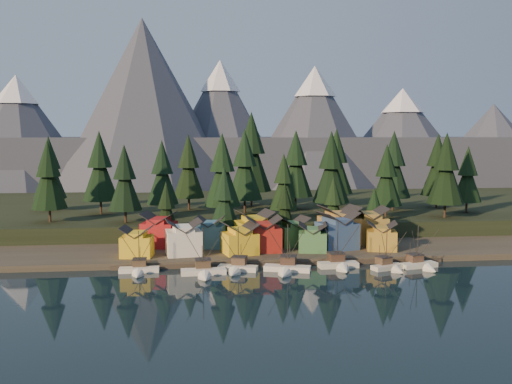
{
  "coord_description": "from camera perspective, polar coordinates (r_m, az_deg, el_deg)",
  "views": [
    {
      "loc": [
        -20.89,
        -117.41,
        31.13
      ],
      "look_at": [
        -4.26,
        30.0,
        16.32
      ],
      "focal_mm": 40.0,
      "sensor_mm": 36.0,
      "label": 1
    }
  ],
  "objects": [
    {
      "name": "tree_shore_3",
      "position": [
        163.6,
        7.73,
        -1.33
      ],
      "size": [
        7.66,
        7.66,
        17.85
      ],
      "color": "#332319",
      "rests_on": "shore_strip"
    },
    {
      "name": "tree_hill_14",
      "position": [
        207.86,
        17.69,
        2.39
      ],
      "size": [
        11.06,
        11.06,
        25.78
      ],
      "color": "#332319",
      "rests_on": "hillside"
    },
    {
      "name": "house_back_3",
      "position": [
        153.55,
        3.72,
        -3.88
      ],
      "size": [
        9.1,
        8.48,
        7.82
      ],
      "rotation": [
        0.0,
        0.0,
        0.24
      ],
      "color": "#3F6C3A",
      "rests_on": "shore_strip"
    },
    {
      "name": "tree_hill_13",
      "position": [
        182.74,
        18.47,
        1.99
      ],
      "size": [
        11.19,
        11.19,
        26.06
      ],
      "color": "#332319",
      "rests_on": "hillside"
    },
    {
      "name": "tree_hill_6",
      "position": [
        183.48,
        -1.15,
        2.49
      ],
      "size": [
        11.65,
        11.65,
        27.15
      ],
      "color": "#332319",
      "rests_on": "hillside"
    },
    {
      "name": "tree_shore_0",
      "position": [
        158.88,
        -8.95,
        -1.71
      ],
      "size": [
        7.34,
        7.34,
        17.1
      ],
      "color": "#332319",
      "rests_on": "shore_strip"
    },
    {
      "name": "boat_2",
      "position": [
        131.33,
        -1.93,
        -7.03
      ],
      "size": [
        9.77,
        10.3,
        11.33
      ],
      "rotation": [
        0.0,
        0.0,
        -0.3
      ],
      "color": "silver",
      "rests_on": "ground"
    },
    {
      "name": "tree_hill_4",
      "position": [
        192.74,
        -6.76,
        2.34
      ],
      "size": [
        10.96,
        10.96,
        25.52
      ],
      "color": "#332319",
      "rests_on": "hillside"
    },
    {
      "name": "house_front_6",
      "position": [
        151.34,
        12.43,
        -4.23
      ],
      "size": [
        8.79,
        8.49,
        7.37
      ],
      "rotation": [
        0.0,
        0.0,
        -0.24
      ],
      "color": "#AD852C",
      "rests_on": "shore_strip"
    },
    {
      "name": "tree_hill_15",
      "position": [
        200.62,
        -0.46,
        3.74
      ],
      "size": [
        14.33,
        14.33,
        33.37
      ],
      "color": "#332319",
      "rests_on": "hillside"
    },
    {
      "name": "tree_hill_9",
      "position": [
        177.99,
        7.53,
        2.23
      ],
      "size": [
        11.38,
        11.38,
        26.51
      ],
      "color": "#332319",
      "rests_on": "hillside"
    },
    {
      "name": "boat_1",
      "position": [
        128.22,
        -5.25,
        -7.35
      ],
      "size": [
        10.45,
        11.31,
        11.81
      ],
      "rotation": [
        0.0,
        0.0,
        0.05
      ],
      "color": "silver",
      "rests_on": "ground"
    },
    {
      "name": "tree_hill_10",
      "position": [
        204.12,
        8.02,
        2.82
      ],
      "size": [
        11.82,
        11.82,
        27.54
      ],
      "color": "#332319",
      "rests_on": "hillside"
    },
    {
      "name": "tree_shore_2",
      "position": [
        160.87,
        2.88,
        -1.71
      ],
      "size": [
        7.0,
        7.0,
        16.32
      ],
      "color": "#332319",
      "rests_on": "shore_strip"
    },
    {
      "name": "boat_6",
      "position": [
        139.95,
        16.22,
        -6.48
      ],
      "size": [
        9.6,
        10.11,
        11.08
      ],
      "rotation": [
        0.0,
        0.0,
        0.24
      ],
      "color": "silver",
      "rests_on": "ground"
    },
    {
      "name": "tree_hill_16",
      "position": [
        201.34,
        -19.97,
        2.09
      ],
      "size": [
        10.73,
        10.73,
        24.98
      ],
      "color": "#332319",
      "rests_on": "hillside"
    },
    {
      "name": "house_back_5",
      "position": [
        159.86,
        11.29,
        -3.18
      ],
      "size": [
        9.51,
        9.61,
        10.02
      ],
      "rotation": [
        0.0,
        0.0,
        -0.07
      ],
      "color": "olive",
      "rests_on": "shore_strip"
    },
    {
      "name": "tree_hill_0",
      "position": [
        174.76,
        -20.03,
        1.35
      ],
      "size": [
        10.15,
        10.15,
        23.64
      ],
      "color": "#332319",
      "rests_on": "hillside"
    },
    {
      "name": "tree_hill_11",
      "position": [
        177.93,
        12.91,
        1.42
      ],
      "size": [
        9.65,
        9.65,
        22.49
      ],
      "color": "#332319",
      "rests_on": "hillside"
    },
    {
      "name": "boat_3",
      "position": [
        130.88,
        3.07,
        -7.07
      ],
      "size": [
        11.36,
        11.81,
        12.01
      ],
      "rotation": [
        0.0,
        0.0,
        -0.3
      ],
      "color": "silver",
      "rests_on": "ground"
    },
    {
      "name": "house_back_0",
      "position": [
        153.95,
        -9.67,
        -3.65
      ],
      "size": [
        10.04,
        9.78,
        9.23
      ],
      "rotation": [
        0.0,
        0.0,
        -0.22
      ],
      "color": "#A3191C",
      "rests_on": "shore_strip"
    },
    {
      "name": "house_front_1",
      "position": [
        142.94,
        -7.25,
        -4.44
      ],
      "size": [
        9.46,
        9.17,
        8.71
      ],
      "rotation": [
        0.0,
        0.0,
        0.14
      ],
      "color": "white",
      "rests_on": "shore_strip"
    },
    {
      "name": "boat_0",
      "position": [
        132.53,
        -11.66,
        -7.12
      ],
      "size": [
        9.26,
        10.08,
        10.57
      ],
      "rotation": [
        0.0,
        0.0,
        0.01
      ],
      "color": "white",
      "rests_on": "ground"
    },
    {
      "name": "house_back_4",
      "position": [
        156.23,
        8.31,
        -3.23
      ],
      "size": [
        10.6,
        10.25,
        10.53
      ],
      "rotation": [
        0.0,
        0.0,
        0.11
      ],
      "color": "#B0853E",
      "rests_on": "shore_strip"
    },
    {
      "name": "house_front_2",
      "position": [
        143.16,
        -1.62,
        -4.58
      ],
      "size": [
        9.49,
        9.54,
        7.77
      ],
      "rotation": [
        0.0,
        0.0,
        0.22
      ],
      "color": "yellow",
      "rests_on": "shore_strip"
    },
    {
      "name": "house_front_4",
      "position": [
        147.09,
        5.67,
        -4.44
      ],
      "size": [
        8.33,
        8.78,
        7.22
      ],
      "rotation": [
        0.0,
        0.0,
        -0.19
      ],
      "color": "#407742",
      "rests_on": "shore_strip"
    },
    {
      "name": "tree_hill_17",
      "position": [
        197.1,
        20.4,
        1.48
      ],
      "size": [
        9.31,
        9.31,
        21.69
      ],
      "color": "#332319",
      "rests_on": "hillside"
    },
    {
      "name": "tree_hill_1",
      "position": [
        187.98,
        -15.35,
        2.28
      ],
      "size": [
        11.44,
        11.44,
        26.66
      ],
      "color": "#332319",
      "rests_on": "hillside"
    },
    {
      "name": "tree_hill_2",
      "position": [
        167.0,
        -12.99,
        1.17
      ],
      "size": [
        9.7,
        9.7,
        22.6
      ],
      "color": "#332319",
      "rests_on": "hillside"
    },
    {
      "name": "dock",
      "position": [
        138.95,
        2.39,
        -7.04
      ],
      "size": [
        80.0,
        4.0,
        1.0
      ],
      "primitive_type": "cube",
      "color": "#453C31",
      "rests_on": "ground"
    },
    {
      "name": "house_back_1",
      "position": [
        151.66,
        -4.61,
        -3.94
      ],
      "size": [
        8.49,
        8.56,
        8.14
      ],
      "rotation": [
        0.0,
        0.0,
        -0.19
      ],
      "color": "#3A6B89",
      "rests_on": "shore_strip"
    },
    {
      "name": "ground",
      "position": [
        123.25,
        3.58,
        -8.94
      ],
      "size": [
        500.0,
        500.0,
        0.0
      ],
      "primitive_type": "plane",
      "color": "black",
      "rests_on": "ground"
    },
    {
      "name": "house_front_3",
      "position": [
        146.3,
        0.68,
        -4.1
      ],
      "size": [
        9.0,
        8.59,
        9.0
      ],
      "rotation": [
        0.0,
        0.0,
        0.02
      ],
      "color": "maroon",
      "rests_on": "shore_strip"
    },
    {
      "name": "tree_hill_12",
      "position": [
        195.51,
        13.59,
        2.46
      ],
      "size": [
        11.47,
        11.47,
        26.73
      ],
      "color": "#332319",
      "rests_on": "hillside"
    },
    {
      "name": "shore_strip",
      "position": [
        161.67,
        1.11,
        -5.13
      ],
      "size": [
        400.0,
        50.0,
        1.5
      ],
      "primitive_type": "cube",
      "color": "#363127",
      "rests_on": "ground"
    },
    {
      "name": "house_front_0",
      "position": [
        142.85,
        -11.82,
        -4.8
      ],
      "size": [
        8.13,
        7.77,
        7.4
      ],
      "rotation": [
        0.0,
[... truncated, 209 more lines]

